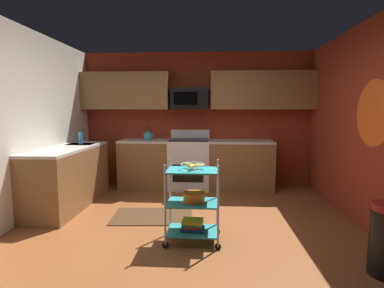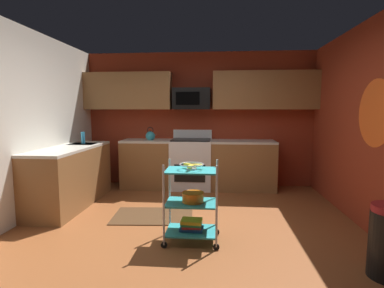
{
  "view_description": "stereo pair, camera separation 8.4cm",
  "coord_description": "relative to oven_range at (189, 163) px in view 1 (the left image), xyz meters",
  "views": [
    {
      "loc": [
        0.3,
        -3.52,
        1.49
      ],
      "look_at": [
        0.05,
        0.32,
        1.05
      ],
      "focal_mm": 28.09,
      "sensor_mm": 36.0,
      "label": 1
    },
    {
      "loc": [
        0.38,
        -3.52,
        1.49
      ],
      "look_at": [
        0.05,
        0.32,
        1.05
      ],
      "focal_mm": 28.09,
      "sensor_mm": 36.0,
      "label": 2
    }
  ],
  "objects": [
    {
      "name": "book_stack",
      "position": [
        0.21,
        -2.36,
        -0.28
      ],
      "size": [
        0.27,
        0.2,
        0.13
      ],
      "color": "#1E4C8C",
      "rests_on": "rolling_cart"
    },
    {
      "name": "kettle",
      "position": [
        -0.78,
        -0.0,
        0.52
      ],
      "size": [
        0.21,
        0.18,
        0.26
      ],
      "color": "teal",
      "rests_on": "counter_run"
    },
    {
      "name": "wall_right",
      "position": [
        2.35,
        -2.1,
        0.82
      ],
      "size": [
        0.06,
        4.8,
        2.6
      ],
      "primitive_type": "cube",
      "color": "maroon",
      "rests_on": "ground"
    },
    {
      "name": "oven_range",
      "position": [
        0.0,
        0.0,
        0.0
      ],
      "size": [
        0.76,
        0.65,
        1.1
      ],
      "color": "white",
      "rests_on": "ground"
    },
    {
      "name": "floor_rug",
      "position": [
        -0.4,
        -1.6,
        -0.47
      ],
      "size": [
        1.15,
        0.78,
        0.01
      ],
      "primitive_type": "cube",
      "rotation": [
        0.0,
        0.0,
        0.07
      ],
      "color": "#472D19",
      "rests_on": "ground"
    },
    {
      "name": "wall_left",
      "position": [
        -2.11,
        -2.1,
        0.82
      ],
      "size": [
        0.06,
        4.8,
        2.6
      ],
      "primitive_type": "cube",
      "color": "silver",
      "rests_on": "ground"
    },
    {
      "name": "upper_cabinets",
      "position": [
        0.15,
        0.13,
        1.37
      ],
      "size": [
        4.4,
        0.33,
        0.7
      ],
      "color": "brown"
    },
    {
      "name": "fruit_bowl",
      "position": [
        0.21,
        -2.36,
        0.4
      ],
      "size": [
        0.27,
        0.27,
        0.07
      ],
      "color": "silver",
      "rests_on": "rolling_cart"
    },
    {
      "name": "floor",
      "position": [
        0.12,
        -2.1,
        -0.5
      ],
      "size": [
        4.4,
        4.8,
        0.04
      ],
      "primitive_type": "cube",
      "color": "brown",
      "rests_on": "ground"
    },
    {
      "name": "rolling_cart",
      "position": [
        0.21,
        -2.36,
        -0.02
      ],
      "size": [
        0.63,
        0.42,
        0.91
      ],
      "color": "silver",
      "rests_on": "ground"
    },
    {
      "name": "wall_back",
      "position": [
        0.12,
        0.33,
        0.82
      ],
      "size": [
        4.52,
        0.06,
        2.6
      ],
      "primitive_type": "cube",
      "color": "maroon",
      "rests_on": "ground"
    },
    {
      "name": "microwave",
      "position": [
        -0.0,
        0.1,
        1.22
      ],
      "size": [
        0.7,
        0.39,
        0.4
      ],
      "color": "black"
    },
    {
      "name": "dish_soap_bottle",
      "position": [
        -1.77,
        -0.76,
        0.54
      ],
      "size": [
        0.06,
        0.06,
        0.2
      ],
      "primitive_type": "cylinder",
      "color": "#2D8CBF",
      "rests_on": "counter_run"
    },
    {
      "name": "counter_run",
      "position": [
        -0.62,
        -0.47,
        -0.01
      ],
      "size": [
        3.64,
        2.41,
        0.92
      ],
      "color": "brown",
      "rests_on": "ground"
    },
    {
      "name": "wall_flower_decal",
      "position": [
        2.32,
        -1.94,
        0.97
      ],
      "size": [
        0.0,
        0.8,
        0.8
      ],
      "primitive_type": "cylinder",
      "rotation": [
        0.0,
        1.57,
        0.0
      ],
      "color": "#E5591E"
    },
    {
      "name": "mixing_bowl_large",
      "position": [
        0.23,
        -2.36,
        0.04
      ],
      "size": [
        0.25,
        0.25,
        0.11
      ],
      "color": "orange",
      "rests_on": "rolling_cart"
    }
  ]
}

